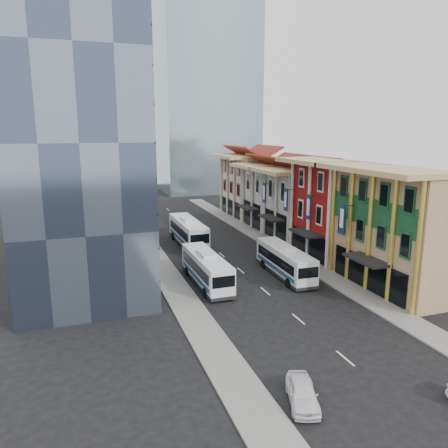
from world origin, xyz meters
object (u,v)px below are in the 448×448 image
object	(u,v)px
shophouse_tan	(404,230)
office_tower	(77,140)
sedan_left	(302,393)
bus_left_far	(188,231)
bus_left_near	(206,268)
bus_right	(285,260)

from	to	relation	value
shophouse_tan	office_tower	bearing A→B (deg)	155.70
shophouse_tan	sedan_left	distance (m)	24.98
bus_left_far	sedan_left	distance (m)	37.96
office_tower	bus_left_near	xyz separation A→B (m)	(11.95, -7.04, -13.22)
shophouse_tan	sedan_left	world-z (taller)	shophouse_tan
bus_left_near	sedan_left	bearing A→B (deg)	-91.85
office_tower	bus_left_near	distance (m)	19.17
bus_right	sedan_left	distance (m)	23.50
shophouse_tan	office_tower	size ratio (longest dim) A/B	0.47
shophouse_tan	bus_left_far	xyz separation A→B (m)	(-16.93, 23.16, -4.02)
shophouse_tan	sedan_left	xyz separation A→B (m)	(-19.50, -14.69, -5.30)
bus_left_far	bus_right	xyz separation A→B (m)	(6.95, -16.39, -0.22)
bus_left_far	sedan_left	size ratio (longest dim) A/B	2.98
bus_left_near	bus_right	bearing A→B (deg)	-1.81
office_tower	bus_left_near	size ratio (longest dim) A/B	2.71
bus_left_far	sedan_left	world-z (taller)	bus_left_far
bus_left_near	office_tower	bearing A→B (deg)	148.84
shophouse_tan	bus_left_far	size ratio (longest dim) A/B	1.13
office_tower	bus_left_far	xyz separation A→B (m)	(14.07, 9.16, -13.02)
shophouse_tan	bus_right	distance (m)	12.78
sedan_left	bus_left_near	bearing A→B (deg)	107.75
bus_left_far	bus_right	size ratio (longest dim) A/B	1.12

